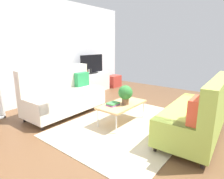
{
  "coord_description": "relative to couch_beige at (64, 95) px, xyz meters",
  "views": [
    {
      "loc": [
        -3.0,
        -2.06,
        1.63
      ],
      "look_at": [
        0.12,
        0.43,
        0.65
      ],
      "focal_mm": 29.84,
      "sensor_mm": 36.0,
      "label": 1
    }
  ],
  "objects": [
    {
      "name": "tv",
      "position": [
        1.9,
        0.94,
        0.51
      ],
      "size": [
        1.0,
        0.2,
        0.64
      ],
      "color": "black",
      "rests_on": "tv_console"
    },
    {
      "name": "couch_beige",
      "position": [
        0.0,
        0.0,
        0.0
      ],
      "size": [
        1.92,
        0.88,
        1.1
      ],
      "rotation": [
        0.0,
        0.0,
        3.16
      ],
      "color": "beige",
      "rests_on": "ground_plane"
    },
    {
      "name": "area_rug",
      "position": [
        0.34,
        -1.62,
        -0.44
      ],
      "size": [
        2.9,
        2.2,
        0.01
      ],
      "primitive_type": "cube",
      "color": "beige",
      "rests_on": "ground_plane"
    },
    {
      "name": "vase_1",
      "position": [
        1.48,
        1.01,
        0.28
      ],
      "size": [
        0.1,
        0.1,
        0.16
      ],
      "primitive_type": "cylinder",
      "color": "#33B29E",
      "rests_on": "tv_console"
    },
    {
      "name": "wall_far",
      "position": [
        0.37,
        1.3,
        1.01
      ],
      "size": [
        6.4,
        0.12,
        2.9
      ],
      "primitive_type": "cube",
      "color": "silver",
      "rests_on": "ground_plane"
    },
    {
      "name": "bottle_0",
      "position": [
        1.63,
        0.92,
        0.28
      ],
      "size": [
        0.05,
        0.05,
        0.16
      ],
      "primitive_type": "cylinder",
      "color": "orange",
      "rests_on": "tv_console"
    },
    {
      "name": "couch_green",
      "position": [
        0.68,
        -2.84,
        0.0
      ],
      "size": [
        1.94,
        0.93,
        1.1
      ],
      "rotation": [
        0.0,
        0.0,
        0.05
      ],
      "color": "#A3BC4C",
      "rests_on": "ground_plane"
    },
    {
      "name": "storage_trunk",
      "position": [
        3.0,
        0.86,
        -0.22
      ],
      "size": [
        0.52,
        0.4,
        0.44
      ],
      "primitive_type": "cube",
      "color": "#B2382D",
      "rests_on": "ground_plane"
    },
    {
      "name": "table_book_1",
      "position": [
        0.18,
        -1.34,
        0.02
      ],
      "size": [
        0.25,
        0.19,
        0.03
      ],
      "primitive_type": "cube",
      "rotation": [
        0.0,
        0.0,
        -0.04
      ],
      "color": "#3F8C4C",
      "rests_on": "table_book_0"
    },
    {
      "name": "ground_plane",
      "position": [
        0.37,
        -1.5,
        -0.44
      ],
      "size": [
        7.68,
        7.68,
        0.0
      ],
      "primitive_type": "plane",
      "color": "brown"
    },
    {
      "name": "table_book_0",
      "position": [
        0.18,
        -1.34,
        -0.01
      ],
      "size": [
        0.24,
        0.18,
        0.03
      ],
      "primitive_type": "cube",
      "rotation": [
        0.0,
        0.0,
        -0.01
      ],
      "color": "purple",
      "rests_on": "coffee_table"
    },
    {
      "name": "tv_console",
      "position": [
        1.9,
        0.96,
        -0.12
      ],
      "size": [
        1.4,
        0.44,
        0.64
      ],
      "primitive_type": "cube",
      "color": "silver",
      "rests_on": "ground_plane"
    },
    {
      "name": "vase_0",
      "position": [
        1.32,
        1.01,
        0.26
      ],
      "size": [
        0.09,
        0.09,
        0.13
      ],
      "primitive_type": "cylinder",
      "color": "#33B29E",
      "rests_on": "tv_console"
    },
    {
      "name": "coffee_table",
      "position": [
        0.39,
        -1.42,
        -0.05
      ],
      "size": [
        1.1,
        0.56,
        0.42
      ],
      "color": "tan",
      "rests_on": "ground_plane"
    },
    {
      "name": "bottle_2",
      "position": [
        1.82,
        0.92,
        0.29
      ],
      "size": [
        0.05,
        0.05,
        0.19
      ],
      "primitive_type": "cylinder",
      "color": "#262626",
      "rests_on": "tv_console"
    },
    {
      "name": "potted_plant",
      "position": [
        0.39,
        -1.5,
        0.21
      ],
      "size": [
        0.29,
        0.29,
        0.4
      ],
      "color": "brown",
      "rests_on": "coffee_table"
    },
    {
      "name": "bottle_1",
      "position": [
        1.73,
        0.92,
        0.29
      ],
      "size": [
        0.04,
        0.04,
        0.18
      ],
      "primitive_type": "cylinder",
      "color": "silver",
      "rests_on": "tv_console"
    }
  ]
}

